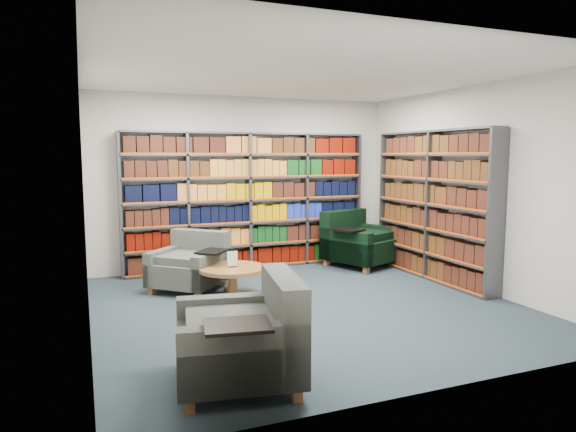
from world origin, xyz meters
name	(u,v)px	position (x,y,z in m)	size (l,w,h in m)	color
room_shell	(307,193)	(0.00, 0.00, 1.40)	(5.02, 5.02, 2.82)	#1B2531
bookshelf_back	(248,201)	(0.00, 2.34, 1.10)	(4.00, 0.28, 2.20)	#47494F
bookshelf_right	(433,206)	(2.34, 0.60, 1.10)	(0.28, 2.50, 2.20)	#47494F
chair_teal_left	(192,266)	(-1.15, 1.34, 0.32)	(1.22, 1.22, 0.79)	#081E35
chair_green_right	(357,243)	(1.76, 1.86, 0.37)	(1.35, 1.31, 0.91)	black
chair_teal_front	(250,341)	(-1.31, -1.82, 0.36)	(1.12, 1.23, 0.88)	#081E35
coffee_table	(232,273)	(-0.75, 0.66, 0.33)	(0.87, 0.87, 0.61)	olive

